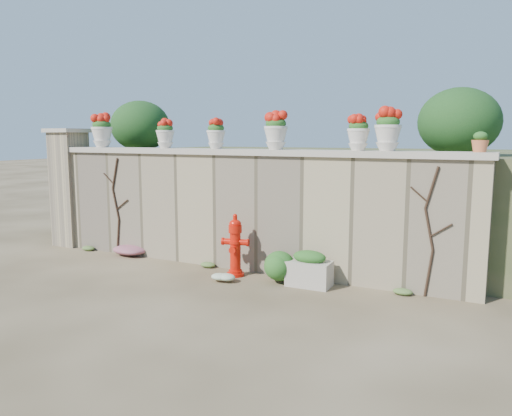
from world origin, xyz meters
The scene contains 21 objects.
ground centered at (0.00, 0.00, 0.00)m, with size 80.00×80.00×0.00m, color #463923.
stone_wall centered at (0.00, 1.80, 1.00)m, with size 8.00×0.40×2.00m, color #9B8B67.
wall_cap centered at (0.00, 1.80, 2.05)m, with size 8.10×0.52×0.10m, color #BEB4A1.
gate_pillar centered at (-4.15, 1.80, 1.26)m, with size 0.72×0.72×2.48m.
raised_fill centered at (0.00, 5.00, 1.00)m, with size 9.00×6.00×2.00m, color #384C23.
back_shrub_left centered at (-3.20, 3.00, 2.55)m, with size 1.30×1.30×1.10m, color #143814.
back_shrub_right centered at (3.40, 3.00, 2.55)m, with size 1.30×1.30×1.10m, color #143814.
vine_left centered at (-2.67, 1.58, 0.99)m, with size 0.60×0.04×1.91m.
vine_right centered at (3.23, 1.58, 0.99)m, with size 0.60×0.04×1.91m.
fire_hydrant centered at (0.20, 1.26, 0.53)m, with size 0.45×0.32×1.04m.
planter_box centered at (1.51, 1.29, 0.26)m, with size 0.69×0.41×0.56m.
green_shrub centered at (0.92, 1.22, 0.30)m, with size 0.64×0.58×0.61m, color #1E5119.
magenta_clump centered at (-2.32, 1.51, 0.13)m, with size 0.95×0.63×0.25m, color #CE2983.
white_flowers centered at (0.24, 0.82, 0.09)m, with size 0.51×0.41×0.18m, color white.
urn_pot_0 centered at (-3.18, 1.80, 2.42)m, with size 0.42×0.42×0.65m.
urn_pot_1 centered at (-1.60, 1.80, 2.37)m, with size 0.34×0.34×0.54m.
urn_pot_2 centered at (-0.48, 1.80, 2.36)m, with size 0.33×0.33×0.52m.
urn_pot_3 centered at (0.68, 1.80, 2.41)m, with size 0.40×0.40×0.62m.
urn_pot_4 centered at (2.08, 1.80, 2.37)m, with size 0.35×0.35×0.54m.
urn_pot_5 centered at (2.53, 1.80, 2.41)m, with size 0.40×0.40×0.62m.
terracotta_pot centered at (3.80, 1.80, 2.23)m, with size 0.23×0.23×0.27m.
Camera 1 is at (4.23, -5.80, 2.31)m, focal length 35.00 mm.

